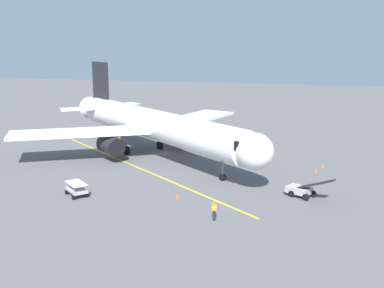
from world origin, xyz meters
The scene contains 11 objects.
ground_plane centered at (0.00, 0.00, 0.00)m, with size 220.00×220.00×0.00m, color #565659.
apron_lead_in_line centered at (0.13, 7.44, 0.01)m, with size 0.24×40.00×0.01m, color yellow.
airplane centered at (0.35, 1.26, 4.00)m, with size 34.06×31.95×11.50m.
ground_crew_marshaller centered at (-11.93, 21.25, 0.89)m, with size 0.44×0.31×1.71m.
ground_crew_wing_walker centered at (-8.78, 2.39, 0.89)m, with size 0.29×0.42×1.71m.
ground_crew_loader centered at (6.59, -1.81, 0.89)m, with size 0.47×0.43×1.71m.
belt_loader_near_nose centered at (-18.69, 13.24, 0.71)m, with size 4.59×3.24×2.32m.
baggage_cart_starboard_side centered at (2.17, 18.41, 0.66)m, with size 2.88×2.77×1.27m.
safety_cone_nose_left centered at (-20.72, 1.66, 0.28)m, with size 0.32×0.32×0.55m, color #F2590F.
safety_cone_nose_right centered at (-19.95, 3.97, 0.28)m, with size 0.32×0.32×0.55m, color #F2590F.
safety_cone_wing_port centered at (-7.39, 16.71, 0.28)m, with size 0.32×0.32×0.55m, color #F2590F.
Camera 1 is at (-19.43, 56.56, 14.38)m, focal length 43.42 mm.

